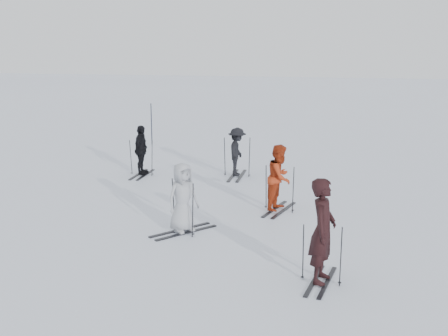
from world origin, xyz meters
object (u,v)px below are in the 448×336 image
skier_grey (183,199)px  skier_near_dark (323,232)px  skier_uphill_far (237,153)px  skier_uphill_left (141,151)px  skier_red (280,178)px  piste_marker (151,124)px

skier_grey → skier_near_dark: bearing=-84.6°
skier_near_dark → skier_uphill_far: size_ratio=1.22×
skier_uphill_left → skier_near_dark: bearing=-140.1°
skier_red → piste_marker: bearing=51.7°
skier_uphill_left → piste_marker: size_ratio=0.92×
skier_red → skier_uphill_far: size_ratio=1.09×
skier_uphill_far → skier_near_dark: bearing=-160.2°
skier_near_dark → skier_uphill_left: (-6.35, 7.31, -0.15)m
skier_red → skier_uphill_far: 3.99m
skier_red → skier_uphill_left: bearing=72.7°
skier_uphill_left → skier_uphill_far: (3.12, 0.55, -0.03)m
skier_grey → skier_uphill_far: (0.06, 5.76, -0.01)m
skier_near_dark → skier_uphill_far: (-3.23, 7.87, -0.18)m
skier_red → piste_marker: 10.79m
skier_near_dark → skier_grey: skier_near_dark is taller
skier_red → skier_uphill_left: skier_red is taller
skier_red → skier_grey: (-1.94, -2.24, -0.05)m
skier_uphill_far → skier_red: bearing=-154.5°
skier_near_dark → skier_uphill_left: skier_near_dark is taller
skier_red → skier_grey: skier_red is taller
skier_red → skier_uphill_left: size_ratio=1.05×
skier_near_dark → skier_grey: bearing=65.4°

